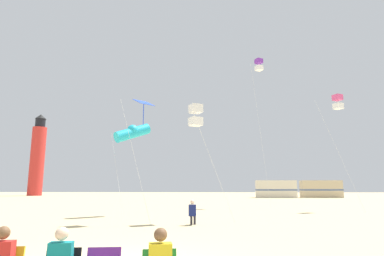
% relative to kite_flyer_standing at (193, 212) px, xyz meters
% --- Properties ---
extents(kite_flyer_standing, '(0.35, 0.51, 1.16)m').
position_rel_kite_flyer_standing_xyz_m(kite_flyer_standing, '(0.00, 0.00, 0.00)').
color(kite_flyer_standing, navy).
rests_on(kite_flyer_standing, ground).
extents(kite_box_white, '(2.37, 2.37, 6.09)m').
position_rel_kite_flyer_standing_xyz_m(kite_box_white, '(0.10, 1.19, 4.89)').
color(kite_box_white, silver).
rests_on(kite_box_white, ground).
extents(kite_diamond_blue, '(1.76, 1.65, 6.34)m').
position_rel_kite_flyer_standing_xyz_m(kite_diamond_blue, '(-2.64, 0.73, 5.32)').
color(kite_diamond_blue, silver).
rests_on(kite_diamond_blue, ground).
extents(kite_tube_cyan, '(2.55, 2.52, 5.94)m').
position_rel_kite_flyer_standing_xyz_m(kite_tube_cyan, '(-4.20, 4.83, 4.63)').
color(kite_tube_cyan, silver).
rests_on(kite_tube_cyan, ground).
extents(kite_box_rainbow, '(2.47, 2.35, 8.93)m').
position_rel_kite_flyer_standing_xyz_m(kite_box_rainbow, '(10.87, 9.85, 7.73)').
color(kite_box_rainbow, silver).
rests_on(kite_box_rainbow, ground).
extents(kite_box_violet, '(1.29, 1.26, 13.89)m').
position_rel_kite_flyer_standing_xyz_m(kite_box_violet, '(5.52, 14.37, 12.67)').
color(kite_box_violet, silver).
rests_on(kite_box_violet, ground).
extents(lighthouse_distant, '(2.80, 2.80, 16.80)m').
position_rel_kite_flyer_standing_xyz_m(lighthouse_distant, '(-35.01, 49.21, 7.22)').
color(lighthouse_distant, red).
rests_on(lighthouse_distant, ground).
extents(rv_van_cream, '(6.50, 2.51, 2.80)m').
position_rel_kite_flyer_standing_xyz_m(rv_van_cream, '(11.29, 39.51, 0.78)').
color(rv_van_cream, beige).
rests_on(rv_van_cream, ground).
extents(rv_van_tan, '(6.48, 2.46, 2.80)m').
position_rel_kite_flyer_standing_xyz_m(rv_van_tan, '(18.80, 40.35, 0.78)').
color(rv_van_tan, '#C6B28C').
rests_on(rv_van_tan, ground).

